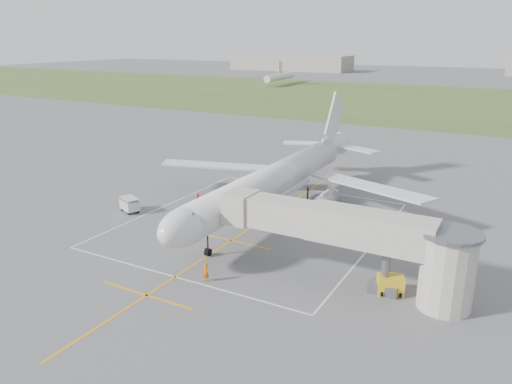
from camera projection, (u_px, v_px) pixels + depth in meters
The scene contains 11 objects.
ground at pixel (272, 214), 63.62m from camera, with size 700.00×700.00×0.00m, color #59595B.
grass_strip at pixel (444, 102), 172.13m from camera, with size 700.00×120.00×0.02m, color #455826.
apron_markings at pixel (250, 228), 58.76m from camera, with size 28.20×60.00×0.01m.
airliner at pixel (275, 179), 62.94m from camera, with size 38.93×46.75×13.52m.
jet_bridge at pixel (362, 238), 43.66m from camera, with size 23.40×5.00×7.20m.
gpu_unit at pixel (391, 285), 43.68m from camera, with size 2.62×2.23×1.68m.
baggage_cart at pixel (130, 205), 64.14m from camera, with size 3.13×2.55×1.89m.
ramp_worker_nose at pixel (206, 272), 45.85m from camera, with size 0.65×0.43×1.79m, color #DE5807.
ramp_worker_wing at pixel (198, 199), 66.71m from camera, with size 0.77×0.60×1.59m, color #F73407.
distant_hangars at pixel (456, 66), 290.91m from camera, with size 345.00×49.00×12.00m.
distant_aircraft at pixel (456, 83), 203.72m from camera, with size 168.42×41.87×8.85m.
Camera 1 is at (27.26, -53.38, 21.62)m, focal length 35.00 mm.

